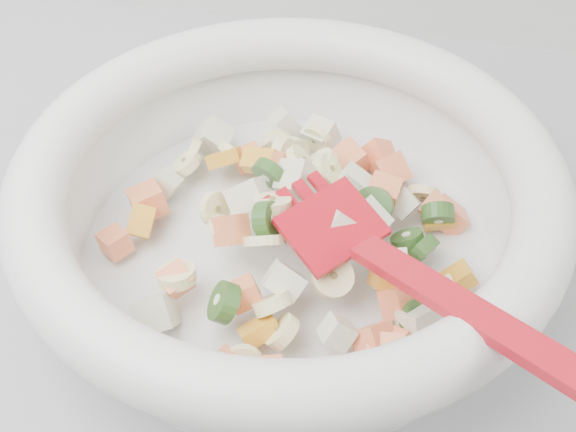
# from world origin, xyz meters

# --- Properties ---
(mixing_bowl) EXTENTS (0.38, 0.36, 0.12)m
(mixing_bowl) POSITION_xyz_m (-0.01, 1.41, 0.96)
(mixing_bowl) COLOR white
(mixing_bowl) RESTS_ON counter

